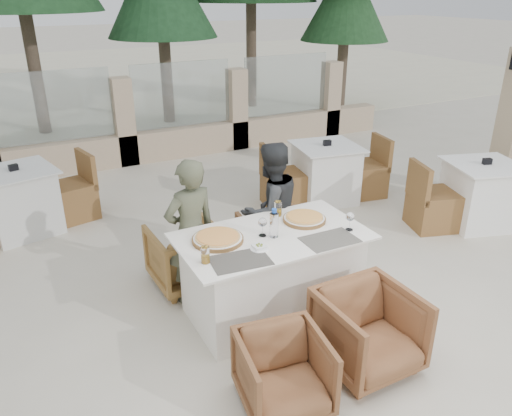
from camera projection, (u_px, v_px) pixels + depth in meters
name	position (u px, v px, depth m)	size (l,w,h in m)	color
ground	(266.00, 320.00, 4.37)	(80.00, 80.00, 0.00)	beige
sand_patch	(56.00, 80.00, 15.75)	(30.00, 16.00, 0.01)	beige
perimeter_wall_far	(124.00, 116.00, 7.95)	(10.00, 0.34, 1.60)	#C6AC8B
lantern_pillar	(512.00, 127.00, 6.54)	(0.34, 0.34, 2.00)	tan
pine_far_right	(346.00, 8.00, 11.05)	(1.98, 1.98, 4.50)	#224D25
dining_table	(272.00, 274.00, 4.34)	(1.60, 0.90, 0.77)	white
placemat_near_left	(240.00, 261.00, 3.79)	(0.45, 0.30, 0.00)	#524D46
placemat_near_right	(330.00, 240.00, 4.10)	(0.45, 0.30, 0.00)	#635E55
pizza_left	(218.00, 238.00, 4.07)	(0.42, 0.42, 0.06)	orange
pizza_right	(304.00, 218.00, 4.43)	(0.38, 0.38, 0.05)	orange
water_bottle	(274.00, 223.00, 4.11)	(0.07, 0.07, 0.25)	#AECAE5
wine_glass_centre	(263.00, 226.00, 4.13)	(0.08, 0.08, 0.18)	white
wine_glass_corner	(350.00, 220.00, 4.23)	(0.08, 0.08, 0.18)	silver
beer_glass_left	(205.00, 255.00, 3.74)	(0.07, 0.07, 0.13)	gold
beer_glass_right	(278.00, 209.00, 4.51)	(0.07, 0.07, 0.14)	gold
olive_dish	(259.00, 247.00, 3.95)	(0.11, 0.11, 0.04)	white
armchair_far_left	(186.00, 256.00, 4.82)	(0.64, 0.66, 0.60)	olive
armchair_far_right	(276.00, 245.00, 5.01)	(0.65, 0.67, 0.61)	brown
armchair_near_left	(284.00, 373.00, 3.39)	(0.58, 0.60, 0.54)	brown
armchair_near_right	(368.00, 331.00, 3.74)	(0.67, 0.69, 0.63)	brown
diner_left	(191.00, 233.00, 4.42)	(0.50, 0.33, 1.37)	#52563E
diner_right	(270.00, 210.00, 4.87)	(0.66, 0.52, 1.36)	#323436
bg_table_a	(20.00, 202.00, 5.82)	(1.64, 0.82, 0.77)	silver
bg_table_b	(325.00, 173.00, 6.72)	(1.64, 0.82, 0.77)	white
bg_table_c	(481.00, 194.00, 6.02)	(1.64, 0.82, 0.77)	white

